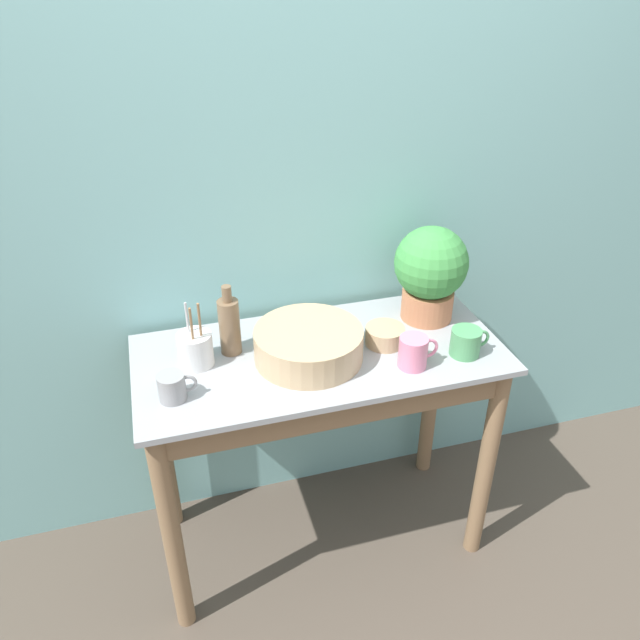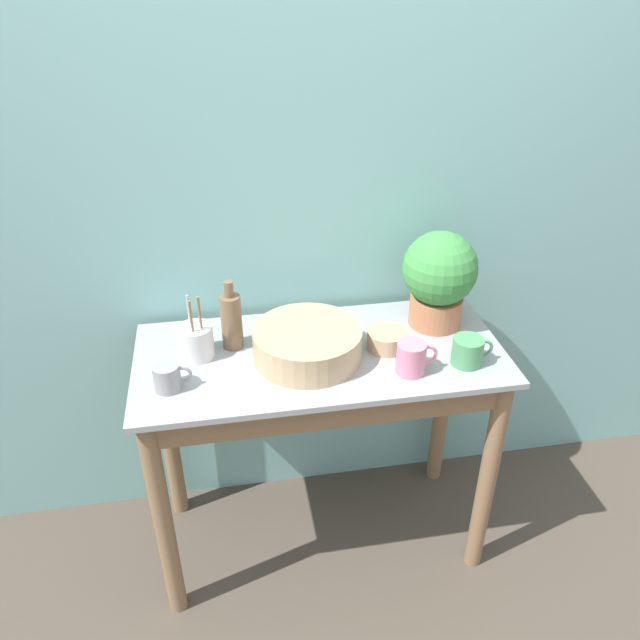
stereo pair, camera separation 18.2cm
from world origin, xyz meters
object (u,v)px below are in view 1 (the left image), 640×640
object	(u,v)px
utensil_cup	(195,349)
bottle_tall	(229,325)
bowl_small_tan	(385,335)
mug_grey	(173,387)
mug_green	(466,342)
mug_pink	(414,352)
bowl_wash_large	(309,344)
potted_plant	(430,270)

from	to	relation	value
utensil_cup	bottle_tall	bearing A→B (deg)	18.52
bowl_small_tan	bottle_tall	bearing A→B (deg)	169.28
mug_grey	mug_green	bearing A→B (deg)	-1.72
mug_pink	bowl_small_tan	bearing A→B (deg)	104.65
bottle_tall	mug_pink	distance (m)	0.58
bowl_wash_large	mug_grey	xyz separation A→B (m)	(-0.42, -0.09, -0.01)
bowl_wash_large	bowl_small_tan	bearing A→B (deg)	2.86
bottle_tall	mug_grey	distance (m)	0.28
potted_plant	bowl_wash_large	size ratio (longest dim) A/B	0.98
bowl_wash_large	mug_grey	world-z (taller)	bowl_wash_large
potted_plant	mug_green	world-z (taller)	potted_plant
bottle_tall	utensil_cup	xyz separation A→B (m)	(-0.11, -0.04, -0.04)
potted_plant	bowl_wash_large	bearing A→B (deg)	-164.31
bowl_wash_large	bottle_tall	bearing A→B (deg)	155.13
potted_plant	mug_grey	world-z (taller)	potted_plant
potted_plant	mug_pink	size ratio (longest dim) A/B	2.60
mug_grey	utensil_cup	distance (m)	0.18
mug_green	potted_plant	bearing A→B (deg)	95.17
bowl_wash_large	mug_green	size ratio (longest dim) A/B	2.61
mug_green	bowl_small_tan	bearing A→B (deg)	149.81
mug_green	utensil_cup	distance (m)	0.84
bowl_small_tan	bowl_wash_large	bearing A→B (deg)	-177.14
bowl_wash_large	utensil_cup	distance (m)	0.35
mug_green	bowl_small_tan	distance (m)	0.26
bowl_wash_large	mug_green	bearing A→B (deg)	-13.56
mug_green	mug_grey	bearing A→B (deg)	178.28
potted_plant	mug_green	size ratio (longest dim) A/B	2.55
mug_pink	mug_green	size ratio (longest dim) A/B	0.98
mug_green	bowl_small_tan	world-z (taller)	mug_green
potted_plant	utensil_cup	bearing A→B (deg)	-175.54
mug_pink	utensil_cup	xyz separation A→B (m)	(-0.64, 0.20, 0.00)
mug_green	utensil_cup	bearing A→B (deg)	167.47
potted_plant	utensil_cup	distance (m)	0.81
mug_grey	utensil_cup	bearing A→B (deg)	61.98
potted_plant	mug_green	xyz separation A→B (m)	(0.02, -0.25, -0.14)
bowl_small_tan	potted_plant	bearing A→B (deg)	30.16
bottle_tall	mug_grey	xyz separation A→B (m)	(-0.20, -0.19, -0.06)
bottle_tall	mug_pink	bearing A→B (deg)	-24.17
mug_pink	bowl_wash_large	bearing A→B (deg)	156.37
bottle_tall	mug_grey	world-z (taller)	bottle_tall
mug_green	utensil_cup	size ratio (longest dim) A/B	0.57
bottle_tall	bowl_small_tan	xyz separation A→B (m)	(0.49, -0.09, -0.07)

